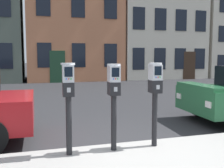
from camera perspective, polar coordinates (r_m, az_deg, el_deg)
The scene contains 6 objects.
ground_plane at distance 4.75m, azimuth 4.18°, elevation -14.63°, with size 160.00×160.00×0.00m, color #28282B.
parking_meter_near_kerb at distance 4.11m, azimuth -9.36°, elevation -1.71°, with size 0.23×0.26×1.43m.
parking_meter_twin_adjacent at distance 4.26m, azimuth 0.39°, elevation -1.55°, with size 0.23×0.26×1.41m.
parking_meter_end_of_row at distance 4.52m, azimuth 9.22°, elevation -1.08°, with size 0.23×0.26×1.42m.
townhouse_green_painted at distance 20.75m, azimuth -8.45°, elevation 14.71°, with size 6.67×5.16×9.84m.
townhouse_brick_corner at distance 23.21m, azimuth 9.01°, elevation 15.65°, with size 6.73×5.90×11.37m.
Camera 1 is at (-1.59, -4.16, 1.65)m, focal length 42.61 mm.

